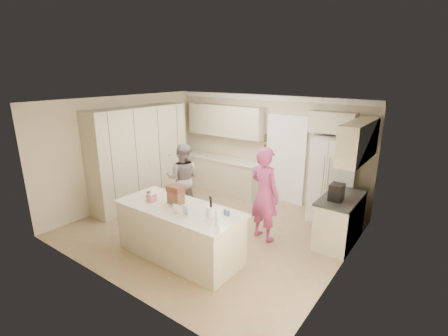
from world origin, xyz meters
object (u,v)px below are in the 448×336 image
Objects in this scene: dollhouse_body at (176,197)px; teen_girl at (265,194)px; refrigerator at (331,179)px; island_base at (180,233)px; utensil_crock at (210,211)px; tissue_box at (152,198)px; coffee_maker at (337,192)px; teen_boy at (183,178)px.

dollhouse_body is 0.14× the size of teen_girl.
island_base is at bearing -131.51° from refrigerator.
teen_girl reaches higher than dollhouse_body.
teen_girl reaches higher than island_base.
tissue_box is (-1.20, -0.15, -0.00)m from utensil_crock.
tissue_box is at bearing 62.14° from teen_girl.
tissue_box is (-0.55, -0.10, 0.56)m from island_base.
coffee_maker is (0.47, -1.16, 0.17)m from refrigerator.
dollhouse_body is at bearing 100.56° from teen_boy.
coffee_maker reaches higher than island_base.
refrigerator is 1.12× the size of teen_boy.
island_base is 8.46× the size of dollhouse_body.
island_base is at bearing 10.30° from tissue_box.
island_base is 0.62m from dollhouse_body.
refrigerator is 12.86× the size of tissue_box.
teen_girl reaches higher than utensil_crock.
teen_girl reaches higher than tissue_box.
teen_girl is at bearing 150.52° from teen_boy.
teen_boy reaches higher than coffee_maker.
refrigerator is 3.47m from island_base.
utensil_crock is at bearing 4.40° from island_base.
dollhouse_body is 1.67m from teen_girl.
refrigerator is at bearing -179.16° from teen_boy.
island_base is at bearing 73.72° from teen_girl.
refrigerator is 12.00× the size of utensil_crock.
coffee_maker reaches higher than tissue_box.
teen_boy is at bearing 130.80° from island_base.
utensil_crock is 1.21m from tissue_box.
dollhouse_body is 0.16× the size of teen_boy.
teen_boy is at bearing 14.25° from teen_girl.
refrigerator reaches higher than coffee_maker.
refrigerator is 1.26m from coffee_maker.
teen_girl reaches higher than refrigerator.
dollhouse_body is at bearing 176.42° from utensil_crock.
tissue_box is at bearing -169.70° from island_base.
dollhouse_body is (-0.15, 0.10, 0.60)m from island_base.
refrigerator is 3.43m from dollhouse_body.
island_base is (-1.58, -3.06, -0.46)m from refrigerator.
teen_girl is at bearing -127.76° from refrigerator.
utensil_crock is at bearing 96.09° from teen_girl.
teen_boy is (-2.84, -1.60, -0.10)m from refrigerator.
refrigerator is 6.00× the size of coffee_maker.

